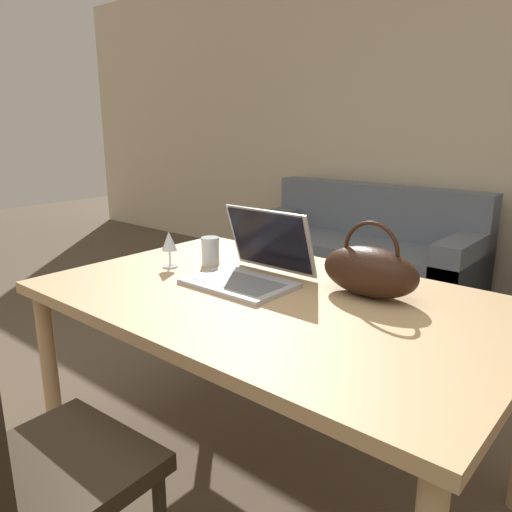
{
  "coord_description": "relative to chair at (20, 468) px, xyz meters",
  "views": [
    {
      "loc": [
        0.97,
        -0.54,
        1.29
      ],
      "look_at": [
        -0.09,
        0.72,
        0.85
      ],
      "focal_mm": 35.0,
      "sensor_mm": 36.0,
      "label": 1
    }
  ],
  "objects": [
    {
      "name": "handbag",
      "position": [
        0.34,
        1.04,
        0.32
      ],
      "size": [
        0.34,
        0.17,
        0.25
      ],
      "color": "black",
      "rests_on": "dining_table"
    },
    {
      "name": "wine_glass",
      "position": [
        -0.43,
        0.84,
        0.33
      ],
      "size": [
        0.06,
        0.06,
        0.15
      ],
      "color": "silver",
      "rests_on": "dining_table"
    },
    {
      "name": "chair",
      "position": [
        0.0,
        0.0,
        0.0
      ],
      "size": [
        0.46,
        0.46,
        0.89
      ],
      "rotation": [
        0.0,
        0.0,
        0.05
      ],
      "color": "#2D2319",
      "rests_on": "ground_plane"
    },
    {
      "name": "couch",
      "position": [
        -0.75,
        3.02,
        -0.22
      ],
      "size": [
        1.8,
        0.77,
        0.82
      ],
      "color": "slate",
      "rests_on": "ground_plane"
    },
    {
      "name": "drinking_glass",
      "position": [
        -0.33,
        0.96,
        0.29
      ],
      "size": [
        0.07,
        0.07,
        0.11
      ],
      "color": "silver",
      "rests_on": "dining_table"
    },
    {
      "name": "laptop",
      "position": [
        -0.06,
        0.92,
        0.3
      ],
      "size": [
        0.37,
        0.35,
        0.26
      ],
      "color": "#ADADB2",
      "rests_on": "dining_table"
    },
    {
      "name": "dining_table",
      "position": [
        0.09,
        0.85,
        0.16
      ],
      "size": [
        1.59,
        1.01,
        0.73
      ],
      "color": "tan",
      "rests_on": "ground_plane"
    }
  ]
}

